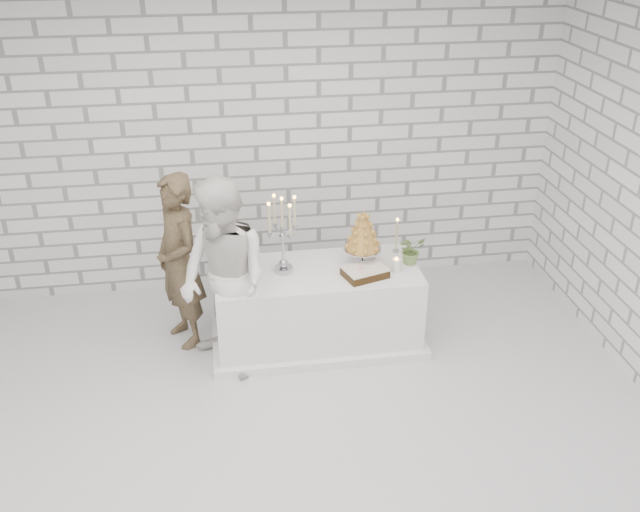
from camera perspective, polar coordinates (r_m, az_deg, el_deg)
The scene contains 12 objects.
ground at distance 5.50m, azimuth -2.66°, elevation -14.86°, with size 6.00×5.00×0.01m, color silver.
ceiling at distance 4.11m, azimuth -3.61°, elevation 17.62°, with size 6.00×5.00×0.01m, color white.
wall_back at distance 6.90m, azimuth -5.26°, elevation 8.92°, with size 6.00×0.01×3.00m, color white.
cake_table at distance 6.32m, azimuth -0.23°, elevation -4.14°, with size 1.80×0.80×0.75m, color white.
groom at distance 6.26m, azimuth -11.45°, elevation -0.47°, with size 0.59×0.39×1.63m, color #3C2F20.
bride at distance 5.78m, azimuth -7.84°, elevation -1.99°, with size 0.85×0.66×1.75m, color white.
candelabra at distance 5.96m, azimuth -3.08°, elevation 1.72°, with size 0.29×0.29×0.71m, color #A3A3AE, non-canonical shape.
croquembouche at distance 6.12m, azimuth 3.52°, elevation 1.47°, with size 0.34×0.34×0.52m, color #9D6925, non-canonical shape.
chocolate_cake at distance 6.03m, azimuth 3.70°, elevation -1.32°, with size 0.36×0.26×0.08m, color black.
pillar_candle at distance 6.12m, azimuth 6.25°, elevation -0.78°, with size 0.08×0.08×0.12m, color white.
extra_taper at distance 6.41m, azimuth 6.29°, elevation 1.60°, with size 0.06×0.06×0.32m, color #CABE8F.
flowers at distance 6.25m, azimuth 7.48°, elevation 0.52°, with size 0.24×0.21×0.26m, color #557D3A.
Camera 1 is at (-0.37, -4.03, 3.73)m, focal length 39.11 mm.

